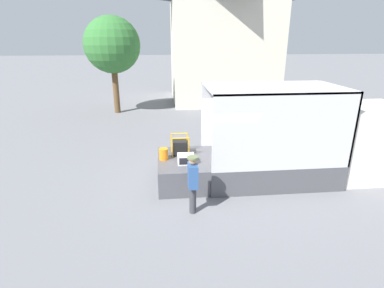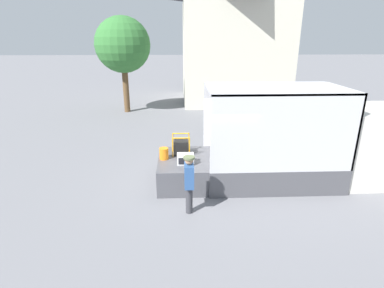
{
  "view_description": "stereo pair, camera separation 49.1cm",
  "coord_description": "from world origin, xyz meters",
  "views": [
    {
      "loc": [
        -1.32,
        -8.78,
        4.4
      ],
      "look_at": [
        -0.46,
        -0.2,
        1.35
      ],
      "focal_mm": 28.0,
      "sensor_mm": 36.0,
      "label": 1
    },
    {
      "loc": [
        -0.83,
        -8.82,
        4.4
      ],
      "look_at": [
        -0.46,
        -0.2,
        1.35
      ],
      "focal_mm": 28.0,
      "sensor_mm": 36.0,
      "label": 2
    }
  ],
  "objects": [
    {
      "name": "ground_plane",
      "position": [
        0.0,
        0.0,
        0.0
      ],
      "size": [
        160.0,
        160.0,
        0.0
      ],
      "primitive_type": "plane",
      "color": "slate"
    },
    {
      "name": "box_truck",
      "position": [
        3.85,
        0.0,
        1.0
      ],
      "size": [
        6.45,
        2.34,
        3.03
      ],
      "color": "silver",
      "rests_on": "ground"
    },
    {
      "name": "tailgate_deck",
      "position": [
        -0.76,
        0.0,
        0.4
      ],
      "size": [
        1.52,
        2.22,
        0.8
      ],
      "primitive_type": "cube",
      "color": "#4C4C51",
      "rests_on": "ground"
    },
    {
      "name": "microwave",
      "position": [
        -0.67,
        -0.41,
        0.95
      ],
      "size": [
        0.5,
        0.37,
        0.3
      ],
      "color": "white",
      "rests_on": "tailgate_deck"
    },
    {
      "name": "portable_generator",
      "position": [
        -0.78,
        0.39,
        1.04
      ],
      "size": [
        0.57,
        0.52,
        0.65
      ],
      "color": "black",
      "rests_on": "tailgate_deck"
    },
    {
      "name": "orange_bucket",
      "position": [
        -1.34,
        -0.02,
        0.98
      ],
      "size": [
        0.29,
        0.29,
        0.36
      ],
      "color": "orange",
      "rests_on": "tailgate_deck"
    },
    {
      "name": "worker_person",
      "position": [
        -0.61,
        -1.87,
        0.98
      ],
      "size": [
        0.29,
        0.44,
        1.61
      ],
      "color": "#38383D",
      "rests_on": "ground"
    },
    {
      "name": "house_backdrop",
      "position": [
        3.07,
        13.73,
        4.79
      ],
      "size": [
        7.43,
        7.3,
        9.4
      ],
      "color": "beige",
      "rests_on": "ground"
    },
    {
      "name": "street_tree",
      "position": [
        -4.14,
        10.01,
        4.02
      ],
      "size": [
        3.27,
        3.27,
        5.68
      ],
      "color": "brown",
      "rests_on": "ground"
    }
  ]
}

